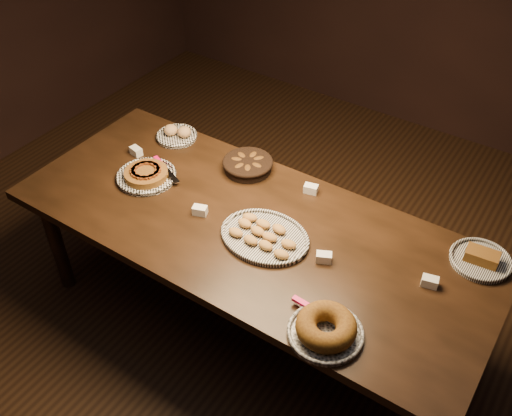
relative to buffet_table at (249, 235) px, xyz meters
The scene contains 9 objects.
ground 0.68m from the buffet_table, ahead, with size 5.00×5.00×0.00m, color black.
buffet_table is the anchor object (origin of this frame).
apple_tart_plate 0.67m from the buffet_table, behind, with size 0.35×0.32×0.06m.
madeleine_platter 0.15m from the buffet_table, 21.96° to the right, with size 0.44×0.36×0.05m.
bundt_cake_plate 0.73m from the buffet_table, 31.05° to the right, with size 0.35×0.31×0.10m.
croissant_basket 0.45m from the buffet_table, 125.33° to the left, with size 0.33×0.33×0.07m.
bread_roll_plate 0.87m from the buffet_table, 153.59° to the left, with size 0.24×0.24×0.08m.
loaf_plate 1.08m from the buffet_table, 20.04° to the left, with size 0.28×0.28×0.06m.
tent_cards 0.16m from the buffet_table, 59.00° to the left, with size 1.81×0.52×0.04m.
Camera 1 is at (1.16, -1.68, 2.63)m, focal length 40.00 mm.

